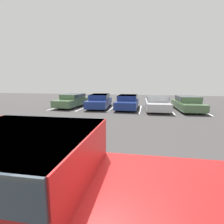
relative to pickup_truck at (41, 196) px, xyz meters
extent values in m
cube|color=white|center=(-6.99, 13.61, -0.90)|extent=(0.12, 4.53, 0.01)
cube|color=white|center=(-4.38, 13.61, -0.90)|extent=(0.12, 4.53, 0.01)
cube|color=white|center=(-1.78, 13.61, -0.90)|extent=(0.12, 4.53, 0.01)
cube|color=white|center=(0.82, 13.61, -0.90)|extent=(0.12, 4.53, 0.01)
cube|color=white|center=(3.42, 13.61, -0.90)|extent=(0.12, 4.53, 0.01)
cube|color=white|center=(6.03, 13.61, -0.90)|extent=(0.12, 4.53, 0.01)
cube|color=#A51919|center=(-0.01, 0.00, -0.19)|extent=(5.62, 2.19, 0.87)
cube|color=#A51919|center=(-0.29, -0.01, 0.58)|extent=(2.05, 1.94, 0.65)
cube|color=#2D3842|center=(-0.29, -0.01, 0.72)|extent=(2.01, 2.00, 0.36)
cube|color=#A51919|center=(1.74, 0.04, 0.21)|extent=(2.11, 2.02, 0.13)
cylinder|color=black|center=(1.64, 0.90, -0.43)|extent=(0.96, 0.32, 0.95)
cylinder|color=#ADADB2|center=(1.64, 0.90, -0.43)|extent=(0.53, 0.32, 0.52)
cube|color=#4C6B47|center=(-5.68, 13.85, -0.42)|extent=(2.04, 4.80, 0.61)
cube|color=#4C6B47|center=(-5.68, 13.94, 0.11)|extent=(1.68, 2.54, 0.45)
cube|color=#2D3842|center=(-5.68, 13.94, 0.20)|extent=(1.75, 2.49, 0.27)
cylinder|color=black|center=(-5.04, 12.44, -0.57)|extent=(0.28, 0.68, 0.67)
cylinder|color=#ADADB2|center=(-5.04, 12.44, -0.57)|extent=(0.27, 0.38, 0.37)
cylinder|color=black|center=(-6.50, 12.54, -0.57)|extent=(0.28, 0.68, 0.67)
cylinder|color=#ADADB2|center=(-6.50, 12.54, -0.57)|extent=(0.27, 0.38, 0.37)
cylinder|color=black|center=(-4.86, 15.16, -0.57)|extent=(0.28, 0.68, 0.67)
cylinder|color=#ADADB2|center=(-4.86, 15.16, -0.57)|extent=(0.27, 0.38, 0.37)
cylinder|color=black|center=(-6.32, 15.26, -0.57)|extent=(0.28, 0.68, 0.67)
cylinder|color=#ADADB2|center=(-6.32, 15.26, -0.57)|extent=(0.27, 0.38, 0.37)
cube|color=navy|center=(-2.99, 13.82, -0.42)|extent=(2.18, 4.79, 0.61)
cube|color=navy|center=(-2.99, 13.91, 0.11)|extent=(1.78, 2.55, 0.45)
cube|color=#2D3842|center=(-2.99, 13.91, 0.20)|extent=(1.84, 2.51, 0.27)
cylinder|color=black|center=(-2.10, 12.54, -0.59)|extent=(0.27, 0.66, 0.64)
cylinder|color=#ADADB2|center=(-2.10, 12.54, -0.59)|extent=(0.26, 0.37, 0.35)
cylinder|color=black|center=(-3.64, 12.40, -0.59)|extent=(0.27, 0.66, 0.64)
cylinder|color=#ADADB2|center=(-3.64, 12.40, -0.59)|extent=(0.26, 0.37, 0.35)
cylinder|color=black|center=(-2.34, 15.23, -0.59)|extent=(0.27, 0.66, 0.64)
cylinder|color=#ADADB2|center=(-2.34, 15.23, -0.59)|extent=(0.26, 0.37, 0.35)
cylinder|color=black|center=(-3.87, 15.09, -0.59)|extent=(0.27, 0.66, 0.64)
cylinder|color=#ADADB2|center=(-3.87, 15.09, -0.59)|extent=(0.26, 0.37, 0.35)
cube|color=navy|center=(-0.33, 13.65, -0.43)|extent=(1.84, 4.48, 0.61)
cube|color=navy|center=(-0.33, 13.74, 0.10)|extent=(1.60, 2.33, 0.44)
cube|color=#2D3842|center=(-0.33, 13.74, 0.18)|extent=(1.68, 2.29, 0.26)
cylinder|color=black|center=(0.45, 12.36, -0.59)|extent=(0.24, 0.63, 0.63)
cylinder|color=#ADADB2|center=(0.45, 12.36, -0.59)|extent=(0.25, 0.35, 0.34)
cylinder|color=black|center=(-1.09, 12.35, -0.59)|extent=(0.24, 0.63, 0.63)
cylinder|color=#ADADB2|center=(-1.09, 12.35, -0.59)|extent=(0.25, 0.35, 0.34)
cylinder|color=black|center=(0.43, 14.95, -0.59)|extent=(0.24, 0.63, 0.63)
cylinder|color=#ADADB2|center=(0.43, 14.95, -0.59)|extent=(0.25, 0.35, 0.34)
cylinder|color=black|center=(-1.11, 14.94, -0.59)|extent=(0.24, 0.63, 0.63)
cylinder|color=#ADADB2|center=(-1.11, 14.94, -0.59)|extent=(0.25, 0.35, 0.34)
cube|color=#B7BABF|center=(2.21, 13.43, -0.43)|extent=(2.03, 4.80, 0.60)
cube|color=#B7BABF|center=(2.20, 13.52, 0.07)|extent=(1.72, 2.52, 0.41)
cube|color=#2D3842|center=(2.20, 13.52, 0.16)|extent=(1.79, 2.48, 0.25)
cylinder|color=black|center=(3.06, 12.09, -0.59)|extent=(0.25, 0.65, 0.64)
cylinder|color=#ADADB2|center=(3.06, 12.09, -0.59)|extent=(0.25, 0.36, 0.35)
cylinder|color=black|center=(1.47, 12.03, -0.59)|extent=(0.25, 0.65, 0.64)
cylinder|color=#ADADB2|center=(1.47, 12.03, -0.59)|extent=(0.25, 0.36, 0.35)
cylinder|color=black|center=(2.95, 14.83, -0.59)|extent=(0.25, 0.65, 0.64)
cylinder|color=#ADADB2|center=(2.95, 14.83, -0.59)|extent=(0.25, 0.36, 0.35)
cylinder|color=black|center=(1.36, 14.77, -0.59)|extent=(0.25, 0.65, 0.64)
cylinder|color=#ADADB2|center=(1.36, 14.77, -0.59)|extent=(0.25, 0.36, 0.35)
cube|color=#4C6B47|center=(4.75, 13.62, -0.45)|extent=(2.06, 4.58, 0.57)
cube|color=#4C6B47|center=(4.74, 13.71, 0.07)|extent=(1.71, 2.43, 0.48)
cube|color=#2D3842|center=(4.74, 13.71, 0.17)|extent=(1.77, 2.38, 0.29)
cylinder|color=black|center=(5.59, 12.38, -0.59)|extent=(0.25, 0.64, 0.63)
cylinder|color=#ADADB2|center=(5.59, 12.38, -0.59)|extent=(0.25, 0.36, 0.35)
cylinder|color=black|center=(4.07, 12.28, -0.59)|extent=(0.25, 0.64, 0.63)
cylinder|color=#ADADB2|center=(4.07, 12.28, -0.59)|extent=(0.25, 0.36, 0.35)
cylinder|color=black|center=(5.42, 14.97, -0.59)|extent=(0.25, 0.64, 0.63)
cylinder|color=#ADADB2|center=(5.42, 14.97, -0.59)|extent=(0.25, 0.36, 0.35)
cylinder|color=black|center=(3.90, 14.87, -0.59)|extent=(0.25, 0.64, 0.63)
cylinder|color=#ADADB2|center=(3.90, 14.87, -0.59)|extent=(0.25, 0.36, 0.35)
cube|color=#B7B2A8|center=(3.57, 16.33, -0.84)|extent=(1.95, 0.20, 0.14)
camera|label=1|loc=(1.37, -1.91, 1.54)|focal=28.00mm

